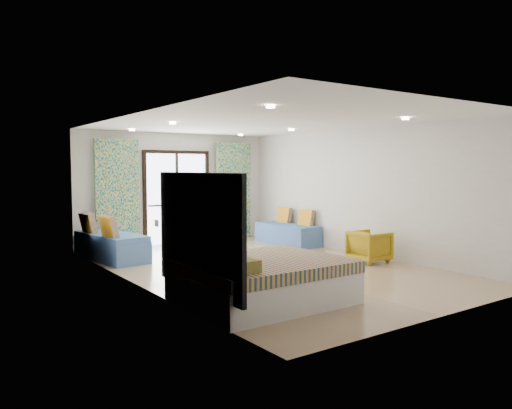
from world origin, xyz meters
TOP-DOWN VIEW (x-y plane):
  - floor at (0.00, 0.00)m, footprint 5.00×7.50m
  - ceiling at (0.00, 0.00)m, footprint 5.00×7.50m
  - wall_back at (0.00, 3.75)m, footprint 5.00×0.01m
  - wall_front at (0.00, -3.75)m, footprint 5.00×0.01m
  - wall_left at (-2.50, 0.00)m, footprint 0.01×7.50m
  - wall_right at (2.50, 0.00)m, footprint 0.01×7.50m
  - balcony_door at (0.00, 3.72)m, footprint 1.76×0.08m
  - balcony_rail at (0.00, 3.73)m, footprint 1.52×0.03m
  - curtain_left at (-1.55, 3.57)m, footprint 1.00×0.10m
  - curtain_right at (1.55, 3.57)m, footprint 1.00×0.10m
  - downlight_a at (-1.40, -2.00)m, footprint 0.12×0.12m
  - downlight_b at (1.40, -2.00)m, footprint 0.12×0.12m
  - downlight_c at (-1.40, 1.00)m, footprint 0.12×0.12m
  - downlight_d at (1.40, 1.00)m, footprint 0.12×0.12m
  - downlight_e at (-1.40, 3.00)m, footprint 0.12×0.12m
  - downlight_f at (1.40, 3.00)m, footprint 0.12×0.12m
  - headboard at (-2.46, -1.91)m, footprint 0.06×2.10m
  - switch_plate at (-2.47, -0.66)m, footprint 0.02×0.10m
  - bed at (-1.48, -1.91)m, footprint 2.17×1.77m
  - daybed_left at (-2.12, 2.45)m, footprint 1.00×2.00m
  - daybed_right at (2.12, 2.00)m, footprint 0.74×1.77m
  - coffee_table at (0.26, 2.48)m, footprint 0.67×0.67m
  - vase at (0.30, 2.44)m, footprint 0.25×0.26m
  - armchair at (1.96, -0.75)m, footprint 0.64×0.69m

SIDE VIEW (x-z plane):
  - floor at x=0.00m, z-range -0.01..0.01m
  - daybed_right at x=2.12m, z-range -0.16..0.70m
  - daybed_left at x=-2.12m, z-range -0.18..0.77m
  - bed at x=-1.48m, z-range -0.06..0.69m
  - armchair at x=1.96m, z-range 0.00..0.69m
  - coffee_table at x=0.26m, z-range 0.01..0.70m
  - vase at x=0.30m, z-range 0.40..0.59m
  - balcony_rail at x=0.00m, z-range 0.93..0.97m
  - headboard at x=-2.46m, z-range 0.30..1.80m
  - switch_plate at x=-2.47m, z-range 1.00..1.10m
  - curtain_left at x=-1.55m, z-range 0.00..2.50m
  - curtain_right at x=1.55m, z-range 0.00..2.50m
  - balcony_door at x=0.00m, z-range 0.12..2.40m
  - wall_back at x=0.00m, z-range 0.00..2.70m
  - wall_front at x=0.00m, z-range 0.00..2.70m
  - wall_left at x=-2.50m, z-range 0.00..2.70m
  - wall_right at x=2.50m, z-range 0.00..2.70m
  - downlight_a at x=-1.40m, z-range 2.66..2.68m
  - downlight_b at x=1.40m, z-range 2.66..2.68m
  - downlight_c at x=-1.40m, z-range 2.66..2.68m
  - downlight_d at x=1.40m, z-range 2.66..2.68m
  - downlight_e at x=-1.40m, z-range 2.66..2.68m
  - downlight_f at x=1.40m, z-range 2.66..2.68m
  - ceiling at x=0.00m, z-range 2.70..2.71m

